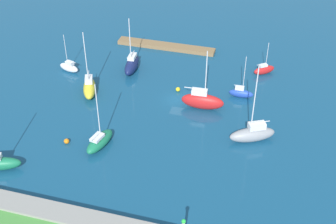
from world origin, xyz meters
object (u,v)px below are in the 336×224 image
sailboat_blue_inner_mooring (241,93)px  sailboat_white_center_basin (69,67)px  mooring_buoy_yellow (178,89)px  sailboat_yellow_along_channel (89,88)px  pier_dock (166,46)px  sailboat_green_by_breakwater (100,141)px  mooring_buoy_orange (67,141)px  sailboat_red_near_pier (202,101)px  sailboat_navy_lone_north (132,65)px  sailboat_red_far_north (264,70)px  sailboat_gray_outer_mooring (253,134)px

sailboat_blue_inner_mooring → sailboat_white_center_basin: bearing=178.4°
mooring_buoy_yellow → sailboat_yellow_along_channel: bearing=18.7°
pier_dock → sailboat_blue_inner_mooring: sailboat_blue_inner_mooring is taller
sailboat_blue_inner_mooring → sailboat_green_by_breakwater: (19.88, 20.64, 0.15)m
sailboat_blue_inner_mooring → mooring_buoy_yellow: sailboat_blue_inner_mooring is taller
mooring_buoy_yellow → mooring_buoy_orange: 24.29m
sailboat_blue_inner_mooring → sailboat_red_near_pier: 8.39m
sailboat_navy_lone_north → sailboat_blue_inner_mooring: (-22.95, 3.67, -0.50)m
sailboat_red_far_north → sailboat_blue_inner_mooring: sailboat_blue_inner_mooring is taller
sailboat_blue_inner_mooring → mooring_buoy_orange: (25.43, 21.45, -0.49)m
pier_dock → sailboat_red_near_pier: size_ratio=1.88×
mooring_buoy_orange → sailboat_gray_outer_mooring: bearing=-162.8°
pier_dock → sailboat_green_by_breakwater: 35.89m
sailboat_red_far_north → sailboat_green_by_breakwater: bearing=-165.2°
sailboat_red_near_pier → pier_dock: bearing=118.5°
sailboat_yellow_along_channel → sailboat_navy_lone_north: bearing=133.0°
pier_dock → mooring_buoy_orange: mooring_buoy_orange is taller
sailboat_white_center_basin → mooring_buoy_orange: sailboat_white_center_basin is taller
sailboat_white_center_basin → sailboat_green_by_breakwater: (-15.39, 20.65, 0.14)m
sailboat_yellow_along_channel → sailboat_white_center_basin: bearing=-153.7°
sailboat_navy_lone_north → pier_dock: bearing=156.7°
sailboat_white_center_basin → sailboat_red_near_pier: 29.58m
sailboat_red_near_pier → mooring_buoy_orange: (19.21, 15.87, -1.21)m
sailboat_green_by_breakwater → mooring_buoy_orange: (5.55, 0.80, -0.64)m
sailboat_red_near_pier → mooring_buoy_orange: bearing=-143.4°
sailboat_yellow_along_channel → sailboat_gray_outer_mooring: size_ratio=0.91×
pier_dock → sailboat_yellow_along_channel: size_ratio=1.70×
sailboat_yellow_along_channel → sailboat_blue_inner_mooring: bearing=81.5°
sailboat_red_far_north → mooring_buoy_orange: sailboat_red_far_north is taller
sailboat_yellow_along_channel → sailboat_blue_inner_mooring: (-27.77, -6.68, -0.46)m
sailboat_red_near_pier → mooring_buoy_yellow: size_ratio=13.63×
sailboat_navy_lone_north → mooring_buoy_orange: bearing=-10.1°
pier_dock → sailboat_green_by_breakwater: size_ratio=1.89×
sailboat_navy_lone_north → sailboat_gray_outer_mooring: bearing=54.4°
sailboat_blue_inner_mooring → sailboat_red_near_pier: size_ratio=0.74×
sailboat_yellow_along_channel → mooring_buoy_yellow: sailboat_yellow_along_channel is taller
sailboat_red_near_pier → sailboat_red_far_north: bearing=55.2°
sailboat_red_near_pier → mooring_buoy_orange: 24.95m
pier_dock → sailboat_green_by_breakwater: sailboat_green_by_breakwater is taller
sailboat_gray_outer_mooring → sailboat_yellow_along_channel: bearing=-37.3°
sailboat_green_by_breakwater → sailboat_gray_outer_mooring: bearing=-59.2°
sailboat_white_center_basin → sailboat_red_near_pier: sailboat_red_near_pier is taller
pier_dock → sailboat_red_far_north: size_ratio=3.17×
sailboat_green_by_breakwater → sailboat_red_near_pier: size_ratio=1.00×
sailboat_white_center_basin → mooring_buoy_orange: (-9.84, 21.45, -0.50)m
pier_dock → sailboat_navy_lone_north: (3.94, 11.56, 1.02)m
sailboat_gray_outer_mooring → mooring_buoy_orange: sailboat_gray_outer_mooring is taller
sailboat_blue_inner_mooring → sailboat_green_by_breakwater: size_ratio=0.74×
sailboat_navy_lone_north → sailboat_green_by_breakwater: 24.51m
pier_dock → mooring_buoy_yellow: mooring_buoy_yellow is taller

